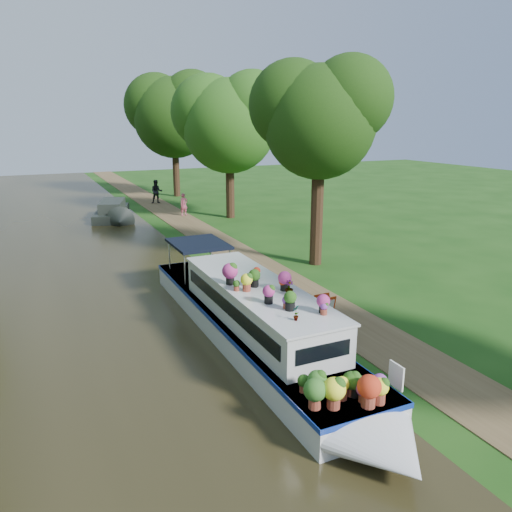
# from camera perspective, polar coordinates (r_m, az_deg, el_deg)

# --- Properties ---
(ground) EXTENTS (100.00, 100.00, 0.00)m
(ground) POSITION_cam_1_polar(r_m,az_deg,el_deg) (18.64, 1.61, -4.60)
(ground) COLOR #173F0F
(ground) RESTS_ON ground
(canal_water) EXTENTS (10.00, 100.00, 0.02)m
(canal_water) POSITION_cam_1_polar(r_m,az_deg,el_deg) (17.00, -16.96, -7.27)
(canal_water) COLOR black
(canal_water) RESTS_ON ground
(towpath) EXTENTS (2.20, 100.00, 0.03)m
(towpath) POSITION_cam_1_polar(r_m,az_deg,el_deg) (19.17, 4.83, -4.03)
(towpath) COLOR brown
(towpath) RESTS_ON ground
(plant_boat) EXTENTS (2.29, 13.52, 2.25)m
(plant_boat) POSITION_cam_1_polar(r_m,az_deg,el_deg) (14.32, 0.15, -7.25)
(plant_boat) COLOR silver
(plant_boat) RESTS_ON canal_water
(tree_near_overhang) EXTENTS (5.52, 5.28, 8.99)m
(tree_near_overhang) POSITION_cam_1_polar(r_m,az_deg,el_deg) (22.06, 7.22, 15.86)
(tree_near_overhang) COLOR black
(tree_near_overhang) RESTS_ON ground
(tree_near_mid) EXTENTS (6.90, 6.60, 9.40)m
(tree_near_mid) POSITION_cam_1_polar(r_m,az_deg,el_deg) (33.13, -3.17, 15.44)
(tree_near_mid) COLOR black
(tree_near_mid) RESTS_ON ground
(tree_near_far) EXTENTS (7.59, 7.26, 10.30)m
(tree_near_far) POSITION_cam_1_polar(r_m,az_deg,el_deg) (43.41, -9.46, 16.03)
(tree_near_far) COLOR black
(tree_near_far) RESTS_ON ground
(second_boat) EXTENTS (3.26, 6.54, 1.20)m
(second_boat) POSITION_cam_1_polar(r_m,az_deg,el_deg) (34.45, -16.09, 4.92)
(second_boat) COLOR black
(second_boat) RESTS_ON canal_water
(sandwich_board) EXTENTS (0.58, 0.47, 0.91)m
(sandwich_board) POSITION_cam_1_polar(r_m,az_deg,el_deg) (16.22, 7.90, -6.19)
(sandwich_board) COLOR #BB340D
(sandwich_board) RESTS_ON towpath
(pedestrian_pink) EXTENTS (0.61, 0.46, 1.51)m
(pedestrian_pink) POSITION_cam_1_polar(r_m,az_deg,el_deg) (34.40, -8.24, 5.85)
(pedestrian_pink) COLOR #C55186
(pedestrian_pink) RESTS_ON towpath
(pedestrian_dark) EXTENTS (1.01, 0.85, 1.82)m
(pedestrian_dark) POSITION_cam_1_polar(r_m,az_deg,el_deg) (39.88, -11.29, 7.22)
(pedestrian_dark) COLOR black
(pedestrian_dark) RESTS_ON towpath
(verge_plant) EXTENTS (0.42, 0.37, 0.42)m
(verge_plant) POSITION_cam_1_polar(r_m,az_deg,el_deg) (22.24, -3.90, -0.74)
(verge_plant) COLOR #1B5A1B
(verge_plant) RESTS_ON ground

